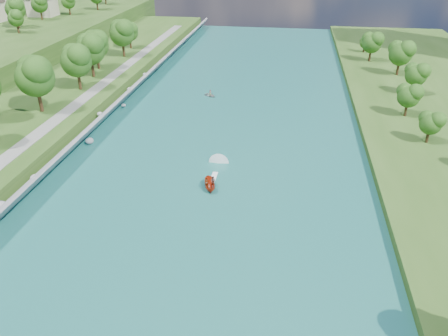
# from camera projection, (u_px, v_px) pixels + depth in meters

# --- Properties ---
(ground) EXTENTS (260.00, 260.00, 0.00)m
(ground) POSITION_uv_depth(u_px,v_px,m) (194.00, 211.00, 64.42)
(ground) COLOR #2D5119
(ground) RESTS_ON ground
(river_water) EXTENTS (55.00, 240.00, 0.10)m
(river_water) POSITION_uv_depth(u_px,v_px,m) (217.00, 151.00, 81.75)
(river_water) COLOR #195D60
(river_water) RESTS_ON ground
(ridge_west) EXTENTS (60.00, 120.00, 9.00)m
(ridge_west) POSITION_uv_depth(u_px,v_px,m) (25.00, 32.00, 155.87)
(ridge_west) COLOR #2D5119
(ridge_west) RESTS_ON ground
(riprap_bank) EXTENTS (4.08, 236.00, 4.05)m
(riprap_bank) POSITION_uv_depth(u_px,v_px,m) (84.00, 135.00, 83.88)
(riprap_bank) COLOR slate
(riprap_bank) RESTS_ON ground
(riverside_path) EXTENTS (3.00, 200.00, 0.10)m
(riverside_path) POSITION_uv_depth(u_px,v_px,m) (51.00, 123.00, 84.48)
(riverside_path) COLOR gray
(riverside_path) RESTS_ON berm_west
(ridge_houses) EXTENTS (29.50, 29.50, 8.40)m
(ridge_houses) POSITION_uv_depth(u_px,v_px,m) (11.00, 4.00, 156.83)
(ridge_houses) COLOR beige
(ridge_houses) RESTS_ON ridge_west
(trees_east) EXTENTS (16.47, 141.50, 11.90)m
(trees_east) POSITION_uv_depth(u_px,v_px,m) (423.00, 106.00, 84.70)
(trees_east) COLOR #1A4B14
(trees_east) RESTS_ON berm_east
(trees_ridge) EXTENTS (16.61, 65.42, 10.89)m
(trees_ridge) POSITION_uv_depth(u_px,v_px,m) (59.00, 3.00, 154.32)
(trees_ridge) COLOR #1A4B14
(trees_ridge) RESTS_ON ridge_west
(motorboat) EXTENTS (3.60, 18.98, 2.06)m
(motorboat) POSITION_uv_depth(u_px,v_px,m) (211.00, 180.00, 70.76)
(motorboat) COLOR #AF2C0E
(motorboat) RESTS_ON river_water
(raft) EXTENTS (4.02, 3.82, 1.66)m
(raft) POSITION_uv_depth(u_px,v_px,m) (210.00, 95.00, 108.44)
(raft) COLOR gray
(raft) RESTS_ON river_water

